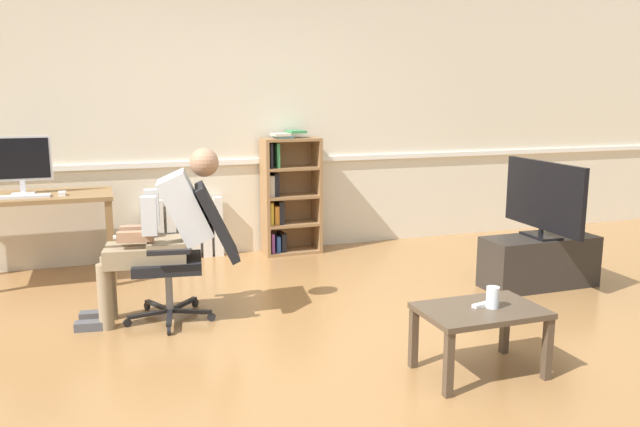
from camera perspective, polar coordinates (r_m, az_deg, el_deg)
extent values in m
plane|color=olive|center=(4.09, 2.02, -11.95)|extent=(18.00, 18.00, 0.00)
cube|color=beige|center=(6.32, -6.80, 8.63)|extent=(12.00, 0.10, 2.70)
cube|color=white|center=(6.28, -6.58, 4.69)|extent=(12.00, 0.03, 0.05)
cube|color=olive|center=(5.50, -18.40, -2.59)|extent=(0.06, 0.06, 0.72)
cube|color=olive|center=(6.08, -18.52, -1.36)|extent=(0.06, 0.06, 0.72)
cube|color=olive|center=(5.75, -25.04, 1.35)|extent=(1.35, 0.67, 0.04)
cube|color=silver|center=(5.81, -25.27, 1.65)|extent=(0.18, 0.14, 0.01)
cube|color=silver|center=(5.82, -25.29, 2.23)|extent=(0.04, 0.02, 0.10)
cube|color=silver|center=(5.80, -25.48, 4.53)|extent=(0.48, 0.02, 0.37)
cube|color=black|center=(5.78, -25.49, 4.52)|extent=(0.45, 0.00, 0.33)
cube|color=silver|center=(5.61, -25.24, 1.40)|extent=(0.40, 0.12, 0.02)
cube|color=white|center=(5.61, -22.31, 1.69)|extent=(0.06, 0.10, 0.03)
cube|color=olive|center=(6.20, -5.00, 1.44)|extent=(0.03, 0.28, 1.15)
cube|color=olive|center=(6.35, -0.29, 1.71)|extent=(0.03, 0.28, 1.15)
cube|color=olive|center=(6.41, -2.98, 1.76)|extent=(0.54, 0.02, 1.15)
cube|color=olive|center=(6.39, -2.57, -3.41)|extent=(0.51, 0.28, 0.03)
cube|color=olive|center=(6.32, -2.59, -0.94)|extent=(0.51, 0.28, 0.03)
cube|color=olive|center=(6.27, -2.62, 1.58)|extent=(0.51, 0.28, 0.03)
cube|color=olive|center=(6.23, -2.64, 4.13)|extent=(0.51, 0.28, 0.03)
cube|color=olive|center=(6.21, -2.66, 6.71)|extent=(0.51, 0.28, 0.03)
cube|color=#89428E|center=(6.29, -4.45, -2.62)|extent=(0.03, 0.19, 0.20)
cube|color=gold|center=(6.25, -4.55, 0.06)|extent=(0.03, 0.19, 0.22)
cube|color=beige|center=(6.19, -4.56, 2.53)|extent=(0.05, 0.19, 0.21)
cube|color=black|center=(6.15, -4.59, 5.27)|extent=(0.03, 0.19, 0.24)
cube|color=#2D519E|center=(6.32, -3.95, -2.70)|extent=(0.04, 0.19, 0.16)
cube|color=orange|center=(6.27, -4.07, -0.08)|extent=(0.05, 0.19, 0.18)
cube|color=black|center=(6.22, -4.13, 2.65)|extent=(0.05, 0.19, 0.22)
cube|color=#38844C|center=(6.16, -3.99, 5.28)|extent=(0.03, 0.19, 0.24)
cube|color=black|center=(6.35, -3.47, -2.54)|extent=(0.05, 0.19, 0.18)
cube|color=black|center=(6.27, -3.68, 0.14)|extent=(0.05, 0.19, 0.23)
cube|color=#6699A3|center=(6.19, -3.35, 6.94)|extent=(0.16, 0.22, 0.02)
cube|color=beige|center=(6.17, -3.57, 7.14)|extent=(0.16, 0.22, 0.02)
cube|color=#38844C|center=(6.25, -2.18, 7.42)|extent=(0.16, 0.22, 0.02)
cube|color=white|center=(6.20, -15.39, -1.58)|extent=(0.09, 0.08, 0.59)
cube|color=white|center=(6.20, -14.34, -1.51)|extent=(0.09, 0.08, 0.59)
cube|color=white|center=(6.21, -13.31, -1.44)|extent=(0.09, 0.08, 0.59)
cube|color=white|center=(6.23, -12.27, -1.38)|extent=(0.09, 0.08, 0.59)
cube|color=white|center=(6.24, -11.24, -1.31)|extent=(0.09, 0.08, 0.59)
cube|color=white|center=(6.26, -10.22, -1.24)|extent=(0.09, 0.08, 0.59)
cube|color=white|center=(6.28, -9.20, -1.17)|extent=(0.09, 0.08, 0.59)
cube|color=black|center=(4.51, -13.47, -9.16)|extent=(0.08, 0.30, 0.02)
cylinder|color=black|center=(4.38, -13.51, -10.29)|extent=(0.03, 0.06, 0.06)
cube|color=black|center=(4.60, -11.63, -8.66)|extent=(0.29, 0.16, 0.02)
cylinder|color=black|center=(4.57, -9.80, -9.24)|extent=(0.06, 0.04, 0.06)
cube|color=black|center=(4.76, -12.29, -8.02)|extent=(0.23, 0.24, 0.02)
cylinder|color=black|center=(4.89, -11.21, -7.95)|extent=(0.05, 0.06, 0.06)
cube|color=black|center=(4.77, -14.43, -8.09)|extent=(0.17, 0.28, 0.02)
cylinder|color=black|center=(4.90, -15.38, -8.08)|extent=(0.05, 0.06, 0.06)
cube|color=black|center=(4.61, -15.22, -8.77)|extent=(0.30, 0.09, 0.02)
cylinder|color=black|center=(4.60, -17.03, -9.45)|extent=(0.06, 0.03, 0.06)
cylinder|color=gray|center=(4.60, -13.50, -6.65)|extent=(0.05, 0.05, 0.30)
cube|color=black|center=(4.55, -13.60, -4.43)|extent=(0.52, 0.52, 0.07)
cube|color=black|center=(4.48, -9.31, -0.69)|extent=(0.35, 0.47, 0.53)
cube|color=black|center=(4.77, -13.33, -1.92)|extent=(0.28, 0.08, 0.03)
cube|color=black|center=(4.26, -13.54, -3.44)|extent=(0.28, 0.08, 0.03)
cube|color=#937F60|center=(4.52, -13.66, -3.14)|extent=(0.30, 0.37, 0.14)
cube|color=silver|center=(4.46, -12.07, 0.54)|extent=(0.42, 0.39, 0.52)
sphere|color=#A87A5B|center=(4.42, -10.44, 4.58)|extent=(0.20, 0.20, 0.20)
cube|color=white|center=(4.52, -17.26, -2.03)|extent=(0.15, 0.06, 0.02)
cube|color=#937F60|center=(4.64, -16.18, -3.29)|extent=(0.43, 0.19, 0.13)
cylinder|color=#937F60|center=(4.73, -18.55, -6.41)|extent=(0.10, 0.10, 0.46)
cube|color=#4C4C51|center=(4.81, -19.60, -8.69)|extent=(0.23, 0.12, 0.06)
cube|color=#937F60|center=(4.45, -16.38, -3.91)|extent=(0.43, 0.19, 0.13)
cylinder|color=#937F60|center=(4.54, -18.85, -7.14)|extent=(0.10, 0.10, 0.46)
cube|color=#4C4C51|center=(4.62, -19.95, -9.51)|extent=(0.23, 0.12, 0.06)
cube|color=silver|center=(4.63, -14.97, 0.53)|extent=(0.11, 0.09, 0.26)
cube|color=#A87A5B|center=(4.60, -16.17, -1.49)|extent=(0.25, 0.10, 0.07)
cube|color=silver|center=(4.32, -15.22, -0.21)|extent=(0.11, 0.09, 0.26)
cube|color=#A87A5B|center=(4.42, -16.36, -2.01)|extent=(0.25, 0.10, 0.07)
cube|color=#2D2823|center=(5.54, 19.20, -4.14)|extent=(0.96, 0.37, 0.42)
cube|color=black|center=(5.49, 19.35, -1.91)|extent=(0.21, 0.33, 0.02)
cylinder|color=black|center=(5.48, 19.37, -1.55)|extent=(0.04, 0.04, 0.05)
cube|color=black|center=(5.43, 19.57, 1.56)|extent=(0.09, 0.98, 0.55)
cube|color=white|center=(5.44, 19.75, 1.57)|extent=(0.05, 0.92, 0.51)
cube|color=#4C3D2D|center=(3.47, 11.56, -13.26)|extent=(0.04, 0.04, 0.36)
cube|color=#4C3D2D|center=(3.81, 19.88, -11.45)|extent=(0.04, 0.04, 0.36)
cube|color=#4C3D2D|center=(4.10, 16.39, -9.65)|extent=(0.04, 0.04, 0.36)
cube|color=#4C3D2D|center=(3.78, 8.46, -11.07)|extent=(0.04, 0.04, 0.36)
cube|color=#4C3D2D|center=(3.71, 14.33, -8.51)|extent=(0.69, 0.45, 0.03)
cylinder|color=silver|center=(3.71, 15.36, -7.32)|extent=(0.07, 0.07, 0.12)
cube|color=white|center=(3.74, 14.55, -7.96)|extent=(0.15, 0.07, 0.02)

